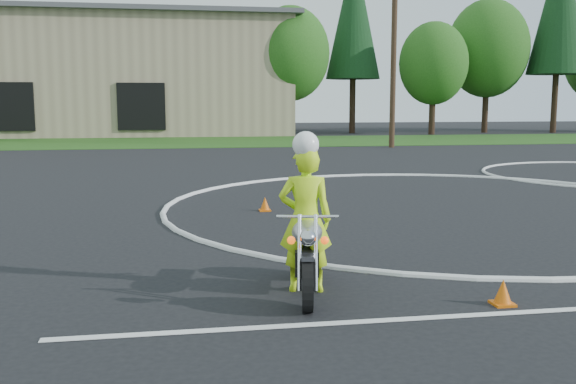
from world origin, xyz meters
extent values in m
plane|color=black|center=(0.00, 0.00, 0.00)|extent=(120.00, 120.00, 0.00)
cube|color=#1E4714|center=(0.00, 27.00, 0.01)|extent=(120.00, 10.00, 0.02)
torus|color=silver|center=(0.00, 3.00, 0.01)|extent=(12.12, 12.12, 0.12)
cube|color=silver|center=(-3.00, -4.00, 0.01)|extent=(8.00, 0.12, 0.01)
cylinder|color=black|center=(-4.26, -3.56, 0.30)|extent=(0.23, 0.61, 0.60)
cylinder|color=black|center=(-4.01, -2.18, 0.30)|extent=(0.23, 0.61, 0.60)
cube|color=black|center=(-4.12, -2.82, 0.40)|extent=(0.38, 0.59, 0.30)
ellipsoid|color=#A2A2A6|center=(-4.16, -3.01, 0.78)|extent=(0.47, 0.70, 0.28)
cube|color=black|center=(-4.07, -2.52, 0.74)|extent=(0.36, 0.64, 0.10)
cylinder|color=white|center=(-4.33, -3.46, 0.65)|extent=(0.11, 0.36, 0.81)
cylinder|color=white|center=(-4.16, -3.49, 0.65)|extent=(0.11, 0.36, 0.81)
cube|color=silver|center=(-4.26, -3.58, 0.62)|extent=(0.18, 0.24, 0.05)
cylinder|color=silver|center=(-4.21, -3.31, 1.02)|extent=(0.70, 0.16, 0.04)
sphere|color=silver|center=(-4.28, -3.66, 0.85)|extent=(0.18, 0.18, 0.18)
sphere|color=#FF580C|center=(-4.45, -3.60, 0.82)|extent=(0.09, 0.09, 0.09)
sphere|color=#FF4B0C|center=(-4.10, -3.67, 0.82)|extent=(0.09, 0.09, 0.09)
cylinder|color=white|center=(-3.89, -2.45, 0.30)|extent=(0.22, 0.80, 0.08)
imported|color=#CCFF1A|center=(-4.13, -2.77, 0.89)|extent=(0.71, 0.53, 1.77)
sphere|color=white|center=(-4.14, -2.81, 1.80)|extent=(0.32, 0.32, 0.32)
cone|color=#DC5E0B|center=(-3.86, 3.07, 0.15)|extent=(0.22, 0.22, 0.30)
cube|color=#DC5E0B|center=(-3.86, 3.07, 0.01)|extent=(0.24, 0.24, 0.03)
cone|color=#DC5E0B|center=(-2.02, -3.70, 0.15)|extent=(0.22, 0.22, 0.30)
cube|color=#DC5E0B|center=(-2.02, -3.70, 0.01)|extent=(0.24, 0.24, 0.03)
cube|color=tan|center=(-18.00, 40.00, 4.00)|extent=(40.00, 16.00, 8.00)
cube|color=#4C4C51|center=(-18.00, 40.00, 8.15)|extent=(41.00, 17.00, 0.30)
cube|color=black|center=(-16.00, 31.90, 2.00)|extent=(3.00, 0.16, 3.00)
cube|color=black|center=(-8.00, 31.90, 2.00)|extent=(3.00, 0.16, 3.00)
cylinder|color=#382619|center=(2.00, 34.00, 1.62)|extent=(0.44, 0.44, 3.24)
ellipsoid|color=#1E5116|center=(2.00, 34.00, 5.58)|extent=(5.40, 5.40, 6.48)
cylinder|color=#382619|center=(7.00, 36.00, 1.98)|extent=(0.44, 0.44, 3.96)
cone|color=black|center=(7.00, 36.00, 8.63)|extent=(3.96, 3.96, 9.35)
cylinder|color=#382619|center=(12.00, 33.00, 1.44)|extent=(0.44, 0.44, 2.88)
ellipsoid|color=#1E5116|center=(12.00, 33.00, 4.96)|extent=(4.80, 4.80, 5.76)
cylinder|color=#382619|center=(17.00, 35.00, 1.80)|extent=(0.44, 0.44, 3.60)
ellipsoid|color=#1E5116|center=(17.00, 35.00, 6.20)|extent=(6.00, 6.00, 7.20)
cylinder|color=#382619|center=(22.00, 34.00, 2.16)|extent=(0.44, 0.44, 4.32)
cone|color=black|center=(22.00, 34.00, 9.42)|extent=(4.32, 4.32, 10.20)
cylinder|color=#382619|center=(-2.00, 35.00, 1.44)|extent=(0.44, 0.44, 2.88)
ellipsoid|color=#1E5116|center=(-2.00, 35.00, 4.96)|extent=(4.80, 4.80, 5.76)
cylinder|color=#473321|center=(5.00, 21.00, 5.00)|extent=(0.28, 0.28, 10.00)
camera|label=1|loc=(-5.61, -10.27, 2.30)|focal=40.00mm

